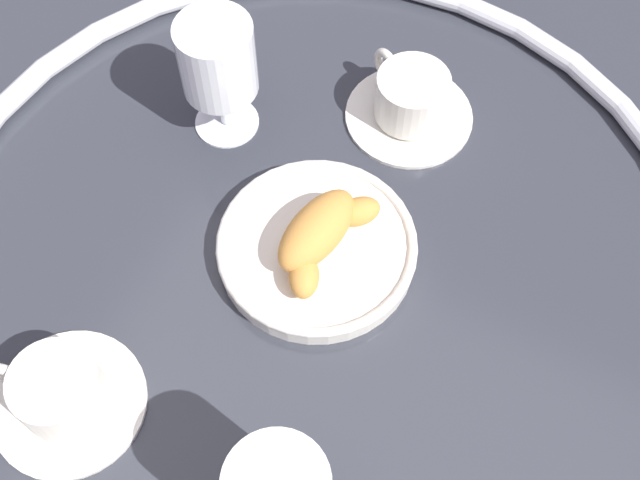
{
  "coord_description": "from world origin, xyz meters",
  "views": [
    {
      "loc": [
        0.32,
        0.18,
        0.69
      ],
      "look_at": [
        -0.01,
        0.0,
        0.03
      ],
      "focal_mm": 45.7,
      "sensor_mm": 36.0,
      "label": 1
    }
  ],
  "objects_px": {
    "croissant_large": "(323,234)",
    "coffee_cup_far": "(61,394)",
    "juice_glass_right": "(218,64)",
    "coffee_cup_near": "(410,101)",
    "pastry_plate": "(320,249)"
  },
  "relations": [
    {
      "from": "juice_glass_right",
      "to": "coffee_cup_near",
      "type": "bearing_deg",
      "value": 119.79
    },
    {
      "from": "croissant_large",
      "to": "coffee_cup_near",
      "type": "distance_m",
      "value": 0.19
    },
    {
      "from": "pastry_plate",
      "to": "juice_glass_right",
      "type": "xyz_separation_m",
      "value": [
        -0.1,
        -0.16,
        0.08
      ]
    },
    {
      "from": "pastry_plate",
      "to": "coffee_cup_near",
      "type": "distance_m",
      "value": 0.19
    },
    {
      "from": "croissant_large",
      "to": "coffee_cup_far",
      "type": "distance_m",
      "value": 0.27
    },
    {
      "from": "juice_glass_right",
      "to": "coffee_cup_far",
      "type": "bearing_deg",
      "value": 5.79
    },
    {
      "from": "croissant_large",
      "to": "coffee_cup_near",
      "type": "height_order",
      "value": "croissant_large"
    },
    {
      "from": "pastry_plate",
      "to": "coffee_cup_far",
      "type": "xyz_separation_m",
      "value": [
        0.23,
        -0.13,
        0.01
      ]
    },
    {
      "from": "coffee_cup_near",
      "to": "croissant_large",
      "type": "bearing_deg",
      "value": -0.88
    },
    {
      "from": "pastry_plate",
      "to": "coffee_cup_far",
      "type": "height_order",
      "value": "coffee_cup_far"
    },
    {
      "from": "coffee_cup_near",
      "to": "coffee_cup_far",
      "type": "bearing_deg",
      "value": -17.47
    },
    {
      "from": "coffee_cup_far",
      "to": "juice_glass_right",
      "type": "distance_m",
      "value": 0.34
    },
    {
      "from": "pastry_plate",
      "to": "coffee_cup_near",
      "type": "bearing_deg",
      "value": 178.19
    },
    {
      "from": "pastry_plate",
      "to": "juice_glass_right",
      "type": "height_order",
      "value": "juice_glass_right"
    },
    {
      "from": "croissant_large",
      "to": "coffee_cup_far",
      "type": "xyz_separation_m",
      "value": [
        0.23,
        -0.13,
        -0.02
      ]
    }
  ]
}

